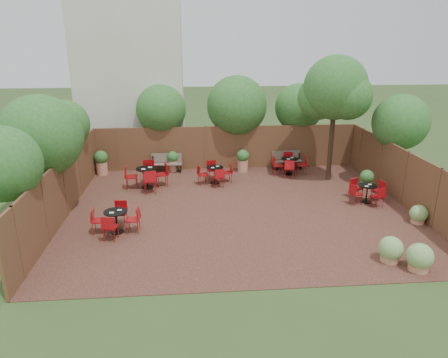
{
  "coord_description": "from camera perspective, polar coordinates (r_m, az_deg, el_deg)",
  "views": [
    {
      "loc": [
        -1.69,
        -13.48,
        5.78
      ],
      "look_at": [
        -0.52,
        0.5,
        1.0
      ],
      "focal_mm": 33.1,
      "sensor_mm": 36.0,
      "label": 1
    }
  ],
  "objects": [
    {
      "name": "ground",
      "position": [
        14.76,
        2.19,
        -4.25
      ],
      "size": [
        80.0,
        80.0,
        0.0
      ],
      "primitive_type": "plane",
      "color": "#354F23",
      "rests_on": "ground"
    },
    {
      "name": "low_shrubs",
      "position": [
        12.79,
        24.21,
        -8.06
      ],
      "size": [
        2.68,
        3.43,
        0.74
      ],
      "color": "tan",
      "rests_on": "courtyard_paving"
    },
    {
      "name": "planters",
      "position": [
        18.0,
        -2.3,
        1.98
      ],
      "size": [
        11.29,
        4.1,
        1.09
      ],
      "color": "tan",
      "rests_on": "courtyard_paving"
    },
    {
      "name": "fence_back",
      "position": [
        19.16,
        0.44,
        4.37
      ],
      "size": [
        12.0,
        0.08,
        2.0
      ],
      "primitive_type": "cube",
      "color": "brown",
      "rests_on": "ground"
    },
    {
      "name": "park_bench_right",
      "position": [
        19.38,
        8.65,
        2.65
      ],
      "size": [
        1.4,
        0.6,
        0.84
      ],
      "rotation": [
        0.0,
        0.0,
        0.12
      ],
      "color": "brown",
      "rests_on": "courtyard_paving"
    },
    {
      "name": "courtyard_tree",
      "position": [
        17.52,
        15.11,
        11.56
      ],
      "size": [
        2.74,
        2.64,
        5.19
      ],
      "rotation": [
        0.0,
        0.0,
        -0.28
      ],
      "color": "black",
      "rests_on": "courtyard_paving"
    },
    {
      "name": "neighbour_building",
      "position": [
        21.73,
        -12.55,
        13.69
      ],
      "size": [
        5.0,
        4.0,
        8.0
      ],
      "primitive_type": "cube",
      "color": "beige",
      "rests_on": "ground"
    },
    {
      "name": "overhang_foliage",
      "position": [
        16.81,
        -4.39,
        8.3
      ],
      "size": [
        15.54,
        10.52,
        2.77
      ],
      "color": "#26611F",
      "rests_on": "ground"
    },
    {
      "name": "fence_left",
      "position": [
        14.94,
        -21.27,
        -1.18
      ],
      "size": [
        0.08,
        10.0,
        2.0
      ],
      "primitive_type": "cube",
      "color": "brown",
      "rests_on": "ground"
    },
    {
      "name": "bistro_tables",
      "position": [
        16.19,
        -0.72,
        -0.4
      ],
      "size": [
        10.25,
        6.81,
        0.96
      ],
      "color": "black",
      "rests_on": "courtyard_paving"
    },
    {
      "name": "park_bench_left",
      "position": [
        18.9,
        -7.92,
        2.26
      ],
      "size": [
        1.39,
        0.51,
        0.84
      ],
      "rotation": [
        0.0,
        0.0,
        -0.05
      ],
      "color": "brown",
      "rests_on": "courtyard_paving"
    },
    {
      "name": "fence_right",
      "position": [
        16.24,
        23.76,
        0.05
      ],
      "size": [
        0.08,
        10.0,
        2.0
      ],
      "primitive_type": "cube",
      "color": "brown",
      "rests_on": "ground"
    },
    {
      "name": "courtyard_paving",
      "position": [
        14.76,
        2.19,
        -4.21
      ],
      "size": [
        12.0,
        10.0,
        0.02
      ],
      "primitive_type": "cube",
      "color": "#341B15",
      "rests_on": "ground"
    }
  ]
}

